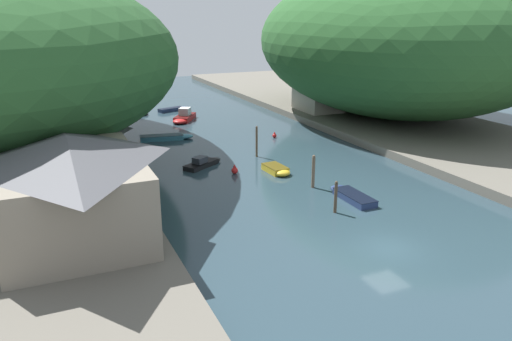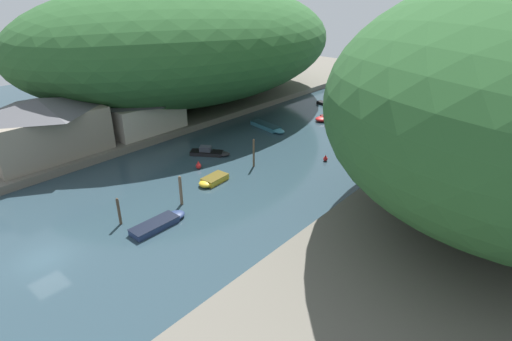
{
  "view_description": "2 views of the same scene",
  "coord_description": "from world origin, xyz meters",
  "px_view_note": "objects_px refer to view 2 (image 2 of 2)",
  "views": [
    {
      "loc": [
        -20.15,
        -23.88,
        15.03
      ],
      "look_at": [
        -1.99,
        17.34,
        0.63
      ],
      "focal_mm": 35.0,
      "sensor_mm": 36.0,
      "label": 1
    },
    {
      "loc": [
        28.77,
        -7.95,
        19.27
      ],
      "look_at": [
        2.65,
        22.01,
        0.59
      ],
      "focal_mm": 28.0,
      "sensor_mm": 36.0,
      "label": 2
    }
  ],
  "objects_px": {
    "boat_mid_channel": "(363,108)",
    "boat_far_upstream": "(333,117)",
    "boathouse_shed": "(142,108)",
    "person_on_quay": "(24,162)",
    "channel_buoy_far": "(325,159)",
    "boat_open_rowboat": "(326,104)",
    "boat_cabin_cruiser": "(212,180)",
    "channel_buoy_near": "(198,166)",
    "right_bank_cottage": "(459,137)",
    "boat_yellow_tender": "(161,222)",
    "boat_moored_right": "(210,152)",
    "person_by_boathouse": "(111,137)",
    "boat_navy_launch": "(269,127)",
    "waterfront_building": "(42,126)"
  },
  "relations": [
    {
      "from": "channel_buoy_near",
      "to": "person_on_quay",
      "type": "distance_m",
      "value": 18.63
    },
    {
      "from": "channel_buoy_near",
      "to": "person_on_quay",
      "type": "bearing_deg",
      "value": -131.78
    },
    {
      "from": "boat_mid_channel",
      "to": "boat_yellow_tender",
      "type": "relative_size",
      "value": 0.99
    },
    {
      "from": "boat_cabin_cruiser",
      "to": "person_by_boathouse",
      "type": "bearing_deg",
      "value": 2.92
    },
    {
      "from": "waterfront_building",
      "to": "boat_navy_launch",
      "type": "height_order",
      "value": "waterfront_building"
    },
    {
      "from": "boat_moored_right",
      "to": "boat_yellow_tender",
      "type": "relative_size",
      "value": 0.91
    },
    {
      "from": "boat_far_upstream",
      "to": "channel_buoy_far",
      "type": "relative_size",
      "value": 7.63
    },
    {
      "from": "boat_mid_channel",
      "to": "boat_far_upstream",
      "type": "bearing_deg",
      "value": -23.6
    },
    {
      "from": "boat_open_rowboat",
      "to": "channel_buoy_near",
      "type": "height_order",
      "value": "channel_buoy_near"
    },
    {
      "from": "waterfront_building",
      "to": "boat_far_upstream",
      "type": "relative_size",
      "value": 2.26
    },
    {
      "from": "boat_cabin_cruiser",
      "to": "boat_open_rowboat",
      "type": "bearing_deg",
      "value": -82.22
    },
    {
      "from": "boat_navy_launch",
      "to": "boat_cabin_cruiser",
      "type": "distance_m",
      "value": 18.5
    },
    {
      "from": "boat_mid_channel",
      "to": "channel_buoy_far",
      "type": "xyz_separation_m",
      "value": [
        6.78,
        -22.42,
        0.05
      ]
    },
    {
      "from": "boat_navy_launch",
      "to": "boat_yellow_tender",
      "type": "distance_m",
      "value": 27.47
    },
    {
      "from": "boat_cabin_cruiser",
      "to": "person_by_boathouse",
      "type": "relative_size",
      "value": 2.14
    },
    {
      "from": "boathouse_shed",
      "to": "channel_buoy_near",
      "type": "distance_m",
      "value": 14.66
    },
    {
      "from": "boat_moored_right",
      "to": "boat_open_rowboat",
      "type": "relative_size",
      "value": 1.37
    },
    {
      "from": "person_on_quay",
      "to": "right_bank_cottage",
      "type": "bearing_deg",
      "value": -42.77
    },
    {
      "from": "channel_buoy_near",
      "to": "channel_buoy_far",
      "type": "height_order",
      "value": "channel_buoy_near"
    },
    {
      "from": "boat_navy_launch",
      "to": "person_by_boathouse",
      "type": "height_order",
      "value": "person_by_boathouse"
    },
    {
      "from": "boat_yellow_tender",
      "to": "person_by_boathouse",
      "type": "xyz_separation_m",
      "value": [
        -18.79,
        6.65,
        1.59
      ]
    },
    {
      "from": "channel_buoy_near",
      "to": "boat_moored_right",
      "type": "bearing_deg",
      "value": 118.12
    },
    {
      "from": "waterfront_building",
      "to": "boat_moored_right",
      "type": "relative_size",
      "value": 2.81
    },
    {
      "from": "boat_mid_channel",
      "to": "person_by_boathouse",
      "type": "height_order",
      "value": "person_by_boathouse"
    },
    {
      "from": "boat_yellow_tender",
      "to": "channel_buoy_far",
      "type": "xyz_separation_m",
      "value": [
        3.33,
        21.53,
        0.02
      ]
    },
    {
      "from": "boat_mid_channel",
      "to": "channel_buoy_near",
      "type": "bearing_deg",
      "value": -23.22
    },
    {
      "from": "waterfront_building",
      "to": "boathouse_shed",
      "type": "height_order",
      "value": "waterfront_building"
    },
    {
      "from": "boathouse_shed",
      "to": "boat_cabin_cruiser",
      "type": "relative_size",
      "value": 2.98
    },
    {
      "from": "boat_moored_right",
      "to": "boat_open_rowboat",
      "type": "height_order",
      "value": "boat_moored_right"
    },
    {
      "from": "right_bank_cottage",
      "to": "boat_mid_channel",
      "type": "xyz_separation_m",
      "value": [
        -18.54,
        12.92,
        -2.94
      ]
    },
    {
      "from": "boat_far_upstream",
      "to": "boat_open_rowboat",
      "type": "relative_size",
      "value": 1.7
    },
    {
      "from": "boathouse_shed",
      "to": "boat_open_rowboat",
      "type": "distance_m",
      "value": 31.85
    },
    {
      "from": "boathouse_shed",
      "to": "boat_far_upstream",
      "type": "distance_m",
      "value": 28.6
    },
    {
      "from": "waterfront_building",
      "to": "boathouse_shed",
      "type": "relative_size",
      "value": 1.27
    },
    {
      "from": "boat_far_upstream",
      "to": "boat_moored_right",
      "type": "height_order",
      "value": "boat_far_upstream"
    },
    {
      "from": "boat_open_rowboat",
      "to": "person_by_boathouse",
      "type": "xyz_separation_m",
      "value": [
        -9.22,
        -35.59,
        1.66
      ]
    },
    {
      "from": "boat_cabin_cruiser",
      "to": "boat_open_rowboat",
      "type": "xyz_separation_m",
      "value": [
        -6.96,
        33.65,
        -0.1
      ]
    },
    {
      "from": "boat_navy_launch",
      "to": "person_by_boathouse",
      "type": "xyz_separation_m",
      "value": [
        -9.78,
        -19.3,
        1.57
      ]
    },
    {
      "from": "boat_far_upstream",
      "to": "person_by_boathouse",
      "type": "distance_m",
      "value": 32.64
    },
    {
      "from": "channel_buoy_far",
      "to": "person_by_boathouse",
      "type": "height_order",
      "value": "person_by_boathouse"
    },
    {
      "from": "boat_open_rowboat",
      "to": "boat_far_upstream",
      "type": "bearing_deg",
      "value": 51.6
    },
    {
      "from": "boathouse_shed",
      "to": "person_on_quay",
      "type": "xyz_separation_m",
      "value": [
        1.63,
        -16.29,
        -2.07
      ]
    },
    {
      "from": "boat_far_upstream",
      "to": "person_on_quay",
      "type": "distance_m",
      "value": 42.21
    },
    {
      "from": "boathouse_shed",
      "to": "boat_far_upstream",
      "type": "height_order",
      "value": "boathouse_shed"
    },
    {
      "from": "boat_cabin_cruiser",
      "to": "channel_buoy_near",
      "type": "height_order",
      "value": "channel_buoy_near"
    },
    {
      "from": "boat_cabin_cruiser",
      "to": "boathouse_shed",
      "type": "bearing_deg",
      "value": -16.4
    },
    {
      "from": "channel_buoy_near",
      "to": "right_bank_cottage",
      "type": "bearing_deg",
      "value": 44.12
    },
    {
      "from": "boat_moored_right",
      "to": "person_on_quay",
      "type": "xyz_separation_m",
      "value": [
        -10.42,
        -17.5,
        1.54
      ]
    },
    {
      "from": "boat_open_rowboat",
      "to": "boat_cabin_cruiser",
      "type": "bearing_deg",
      "value": 23.46
    },
    {
      "from": "boathouse_shed",
      "to": "person_on_quay",
      "type": "height_order",
      "value": "boathouse_shed"
    }
  ]
}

